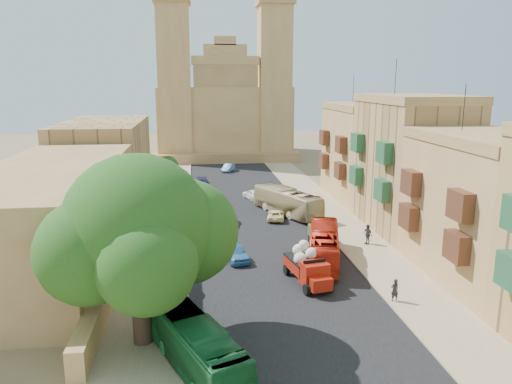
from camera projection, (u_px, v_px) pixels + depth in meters
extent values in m
plane|color=brown|center=(316.00, 368.00, 26.89)|extent=(260.00, 260.00, 0.00)
cube|color=black|center=(252.00, 219.00, 55.95)|extent=(14.00, 140.00, 0.01)
cube|color=tan|center=(334.00, 216.00, 57.10)|extent=(5.00, 140.00, 0.01)
cube|color=tan|center=(166.00, 222.00, 54.80)|extent=(5.00, 140.00, 0.01)
cube|color=tan|center=(313.00, 217.00, 56.78)|extent=(0.25, 140.00, 0.12)
cube|color=tan|center=(189.00, 221.00, 55.09)|extent=(0.25, 140.00, 0.12)
cube|color=#AB814D|center=(486.00, 213.00, 38.34)|extent=(8.00, 14.00, 10.50)
cube|color=olive|center=(494.00, 139.00, 37.12)|extent=(8.20, 14.00, 0.80)
cylinder|color=black|center=(464.00, 108.00, 39.23)|extent=(0.06, 0.06, 3.60)
cube|color=#512B1B|center=(456.00, 247.00, 34.28)|extent=(0.90, 2.20, 2.00)
cube|color=#512B1B|center=(409.00, 217.00, 41.88)|extent=(0.90, 2.20, 2.00)
cube|color=#512B1B|center=(460.00, 205.00, 33.64)|extent=(0.90, 2.20, 2.00)
cube|color=#512B1B|center=(411.00, 183.00, 41.24)|extent=(0.90, 2.20, 2.00)
cube|color=tan|center=(410.00, 166.00, 51.63)|extent=(8.00, 14.00, 13.00)
cube|color=olive|center=(415.00, 99.00, 50.13)|extent=(8.20, 14.00, 0.80)
cylinder|color=black|center=(396.00, 77.00, 52.25)|extent=(0.06, 0.06, 3.60)
cube|color=#225634|center=(382.00, 190.00, 47.64)|extent=(0.90, 2.20, 2.00)
cube|color=#225634|center=(356.00, 175.00, 55.23)|extent=(0.90, 2.20, 2.00)
cube|color=#225634|center=(384.00, 152.00, 46.84)|extent=(0.90, 2.20, 2.00)
cube|color=#225634|center=(357.00, 143.00, 54.44)|extent=(0.90, 2.20, 2.00)
cube|color=#AB814D|center=(365.00, 154.00, 65.36)|extent=(8.00, 14.00, 11.50)
cube|color=olive|center=(367.00, 107.00, 64.02)|extent=(8.20, 14.00, 0.80)
cylinder|color=black|center=(353.00, 89.00, 66.13)|extent=(0.06, 0.06, 3.60)
cube|color=#512B1B|center=(340.00, 171.00, 61.32)|extent=(0.90, 2.20, 2.00)
cube|color=#512B1B|center=(324.00, 161.00, 68.91)|extent=(0.90, 2.20, 2.00)
cube|color=#512B1B|center=(341.00, 145.00, 60.62)|extent=(0.90, 2.20, 2.00)
cube|color=#512B1B|center=(324.00, 138.00, 68.21)|extent=(0.90, 2.20, 2.00)
cube|color=#AB814D|center=(126.00, 244.00, 44.56)|extent=(1.00, 40.00, 1.80)
cube|color=olive|center=(52.00, 216.00, 41.24)|extent=(10.00, 28.00, 8.40)
cube|color=tan|center=(105.00, 159.00, 66.25)|extent=(10.00, 22.00, 10.00)
cube|color=#AB814D|center=(223.00, 121.00, 103.83)|extent=(26.00, 20.00, 14.00)
cube|color=olive|center=(227.00, 158.00, 94.98)|extent=(28.00, 4.00, 1.80)
cube|color=olive|center=(226.00, 109.00, 94.65)|extent=(12.00, 2.00, 16.00)
cube|color=#AB814D|center=(225.00, 60.00, 92.72)|extent=(12.60, 2.40, 1.60)
cube|color=#AB814D|center=(225.00, 51.00, 92.35)|extent=(8.00, 2.00, 2.40)
cube|color=#AB814D|center=(225.00, 41.00, 91.96)|extent=(4.00, 2.00, 1.60)
cube|color=#AB814D|center=(175.00, 85.00, 93.79)|extent=(6.00, 6.00, 29.00)
cube|color=olive|center=(172.00, 0.00, 90.51)|extent=(6.80, 6.80, 1.40)
cube|color=#AB814D|center=(274.00, 85.00, 96.08)|extent=(6.00, 6.00, 29.00)
cube|color=olive|center=(275.00, 2.00, 92.80)|extent=(6.80, 6.80, 1.40)
cylinder|color=#3B281D|center=(142.00, 308.00, 29.15)|extent=(1.13, 1.13, 4.29)
sphere|color=#183F11|center=(137.00, 229.00, 28.10)|extent=(8.58, 8.58, 8.58)
sphere|color=#183F11|center=(186.00, 231.00, 29.89)|extent=(6.32, 6.32, 6.32)
sphere|color=#183F11|center=(89.00, 252.00, 27.01)|extent=(5.87, 5.87, 5.87)
sphere|color=#183F11|center=(146.00, 264.00, 25.80)|extent=(5.42, 5.42, 5.42)
sphere|color=#183F11|center=(120.00, 203.00, 30.16)|extent=(4.97, 4.97, 4.97)
cylinder|color=#3B281D|center=(146.00, 276.00, 37.10)|extent=(0.44, 0.44, 1.94)
sphere|color=#183F11|center=(145.00, 251.00, 36.67)|extent=(2.83, 2.83, 2.83)
cylinder|color=#3B281D|center=(157.00, 228.00, 48.68)|extent=(0.44, 0.44, 2.31)
sphere|color=#183F11|center=(156.00, 204.00, 48.17)|extent=(3.35, 3.35, 3.35)
cylinder|color=#3B281D|center=(164.00, 199.00, 60.28)|extent=(0.44, 0.44, 2.48)
sphere|color=#183F11|center=(163.00, 178.00, 59.74)|extent=(3.61, 3.61, 3.61)
cylinder|color=#3B281D|center=(168.00, 181.00, 71.95)|extent=(0.44, 0.44, 2.10)
sphere|color=#183F11|center=(168.00, 166.00, 71.49)|extent=(3.06, 3.06, 3.06)
cube|color=#981A0B|center=(303.00, 265.00, 38.86)|extent=(2.60, 3.63, 0.83)
cube|color=black|center=(303.00, 259.00, 38.76)|extent=(2.65, 3.69, 0.11)
cube|color=#981A0B|center=(314.00, 273.00, 36.86)|extent=(2.19, 1.89, 1.66)
cube|color=#981A0B|center=(320.00, 284.00, 35.91)|extent=(1.74, 1.37, 0.92)
cube|color=black|center=(314.00, 265.00, 36.72)|extent=(1.74, 0.41, 0.83)
cylinder|color=black|center=(307.00, 290.00, 36.00)|extent=(0.47, 0.88, 0.83)
cylinder|color=black|center=(330.00, 286.00, 36.54)|extent=(0.47, 0.88, 0.83)
cylinder|color=black|center=(287.00, 270.00, 39.78)|extent=(0.47, 0.88, 0.83)
cylinder|color=black|center=(308.00, 267.00, 40.32)|extent=(0.47, 0.88, 0.83)
sphere|color=beige|center=(300.00, 259.00, 38.06)|extent=(1.02, 1.02, 1.02)
sphere|color=beige|center=(310.00, 257.00, 38.58)|extent=(1.02, 1.02, 1.02)
sphere|color=beige|center=(300.00, 254.00, 39.22)|extent=(1.02, 1.02, 1.02)
sphere|color=beige|center=(298.00, 250.00, 38.57)|extent=(0.92, 0.92, 0.92)
sphere|color=beige|center=(311.00, 254.00, 37.93)|extent=(0.92, 0.92, 0.92)
sphere|color=beige|center=(304.00, 245.00, 38.42)|extent=(0.83, 0.83, 0.83)
cube|color=#405B22|center=(320.00, 237.00, 46.74)|extent=(1.88, 3.99, 1.62)
cylinder|color=black|center=(315.00, 247.00, 45.46)|extent=(0.28, 0.66, 0.65)
cylinder|color=black|center=(332.00, 247.00, 45.57)|extent=(0.28, 0.66, 0.65)
cylinder|color=black|center=(310.00, 238.00, 48.11)|extent=(0.28, 0.66, 0.65)
cylinder|color=black|center=(325.00, 238.00, 48.23)|extent=(0.28, 0.66, 0.65)
imported|color=#18632E|center=(194.00, 343.00, 26.77)|extent=(6.04, 10.09, 2.78)
imported|color=red|center=(324.00, 245.00, 42.55)|extent=(4.97, 10.51, 2.85)
imported|color=tan|center=(287.00, 202.00, 57.69)|extent=(6.86, 10.87, 3.01)
imported|color=#387BB9|center=(235.00, 252.00, 43.02)|extent=(2.61, 4.52, 1.45)
imported|color=silver|center=(224.00, 217.00, 54.13)|extent=(1.67, 4.26, 1.38)
imported|color=#FFEFA9|center=(276.00, 215.00, 55.62)|extent=(2.60, 4.23, 1.10)
imported|color=#181D49|center=(203.00, 184.00, 71.59)|extent=(2.31, 4.86, 1.37)
imported|color=white|center=(253.00, 194.00, 65.29)|extent=(2.77, 4.11, 1.30)
imported|color=#5686CA|center=(228.00, 168.00, 85.37)|extent=(2.63, 4.09, 1.27)
imported|color=black|center=(395.00, 290.00, 34.93)|extent=(0.67, 0.51, 1.65)
imported|color=#3E3E3F|center=(368.00, 234.00, 47.17)|extent=(0.84, 1.23, 1.95)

